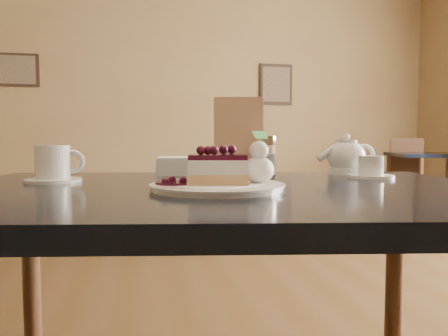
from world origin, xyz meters
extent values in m
cube|color=#957F4D|center=(0.00, 5.00, 1.50)|extent=(8.00, 0.02, 3.00)
cube|color=black|center=(-1.50, 4.97, 1.70)|extent=(0.50, 0.03, 0.40)
cube|color=black|center=(1.80, 4.97, 1.60)|extent=(0.45, 0.03, 0.55)
cube|color=black|center=(0.09, 0.13, 0.75)|extent=(1.34, 1.01, 0.04)
cylinder|color=#4A2619|center=(-0.39, 0.56, 0.36)|extent=(0.05, 0.05, 0.73)
cylinder|color=#4A2619|center=(0.70, 0.38, 0.36)|extent=(0.05, 0.05, 0.73)
cylinder|color=white|center=(0.09, 0.08, 0.77)|extent=(0.27, 0.27, 0.01)
cube|color=tan|center=(0.09, 0.08, 0.79)|extent=(0.14, 0.11, 0.02)
cube|color=silver|center=(0.09, 0.08, 0.82)|extent=(0.13, 0.10, 0.03)
cube|color=#490F28|center=(0.09, 0.08, 0.83)|extent=(0.13, 0.10, 0.01)
ellipsoid|color=white|center=(0.17, 0.07, 0.81)|extent=(0.07, 0.07, 0.06)
cylinder|color=#490F28|center=(0.00, 0.09, 0.78)|extent=(0.08, 0.08, 0.01)
cylinder|color=white|center=(-0.28, 0.31, 0.77)|extent=(0.13, 0.13, 0.01)
cylinder|color=white|center=(-0.28, 0.31, 0.82)|extent=(0.08, 0.08, 0.08)
torus|color=white|center=(-0.23, 0.31, 0.82)|extent=(0.06, 0.01, 0.06)
cylinder|color=white|center=(0.54, 0.26, 0.77)|extent=(0.12, 0.12, 0.01)
cylinder|color=white|center=(0.54, 0.26, 0.80)|extent=(0.07, 0.07, 0.05)
ellipsoid|color=white|center=(0.53, 0.39, 0.81)|extent=(0.11, 0.11, 0.10)
cylinder|color=white|center=(0.53, 0.39, 0.87)|extent=(0.06, 0.06, 0.01)
cylinder|color=white|center=(0.45, 0.39, 0.81)|extent=(0.06, 0.02, 0.05)
cube|color=beige|center=(0.21, 0.44, 0.88)|extent=(0.15, 0.05, 0.22)
cylinder|color=white|center=(0.28, 0.38, 0.81)|extent=(0.06, 0.06, 0.09)
cylinder|color=silver|center=(0.28, 0.38, 0.87)|extent=(0.06, 0.06, 0.03)
cube|color=white|center=(0.04, 0.47, 0.79)|extent=(0.14, 0.14, 0.05)
cube|color=black|center=(3.20, 3.51, 0.68)|extent=(1.10, 0.97, 0.04)
cylinder|color=#4A2619|center=(2.81, 3.21, 0.33)|extent=(0.04, 0.04, 0.66)
cylinder|color=#4A2619|center=(2.81, 3.81, 0.33)|extent=(0.04, 0.04, 0.66)
cylinder|color=#4A2619|center=(3.59, 3.81, 0.33)|extent=(0.04, 0.04, 0.66)
camera|label=1|loc=(-0.08, -0.81, 0.87)|focal=35.00mm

